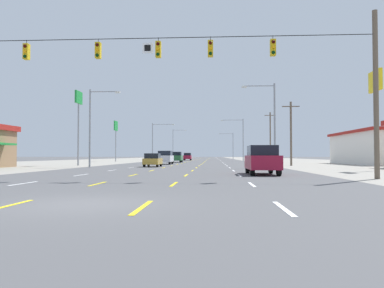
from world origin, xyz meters
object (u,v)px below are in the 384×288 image
Objects in this scene: hatchback_inner_left_near at (153,160)px; suv_inner_left_mid at (165,157)px; suv_inner_left_midfar at (177,157)px; suv_inner_left_far at (188,156)px; streetlight_left_row_0 at (93,122)px; pole_sign_left_row_2 at (116,130)px; pole_sign_right_row_0 at (375,94)px; streetlight_right_row_1 at (241,136)px; streetlight_left_row_1 at (155,138)px; suv_far_right_nearest at (262,159)px; streetlight_right_row_0 at (271,119)px; streetlight_left_row_2 at (174,142)px; pole_sign_left_row_1 at (79,109)px; streetlight_right_row_2 at (231,144)px.

suv_inner_left_mid reaches higher than hatchback_inner_left_near.
suv_inner_left_far is (0.01, 29.58, 0.00)m from suv_inner_left_midfar.
pole_sign_left_row_2 is at bearing 101.31° from streetlight_left_row_0.
suv_inner_left_midfar is 0.58× the size of pole_sign_right_row_0.
streetlight_right_row_1 is at bearing -51.51° from suv_inner_left_far.
streetlight_left_row_1 is (-6.13, 40.61, 4.35)m from hatchback_inner_left_near.
suv_far_right_nearest and suv_inner_left_far have the same top height.
suv_inner_left_mid is 15.00m from suv_inner_left_midfar.
streetlight_right_row_0 is 0.96× the size of streetlight_right_row_1.
streetlight_left_row_2 is (0.13, 84.91, 0.91)m from streetlight_left_row_0.
suv_far_right_nearest is 0.57× the size of streetlight_left_row_1.
suv_inner_left_far is at bearing 54.33° from pole_sign_left_row_2.
streetlight_left_row_0 reaches higher than pole_sign_right_row_0.
suv_inner_left_midfar is 0.52× the size of streetlight_right_row_1.
pole_sign_left_row_1 is 0.96× the size of streetlight_left_row_2.
suv_far_right_nearest reaches higher than hatchback_inner_left_near.
pole_sign_right_row_0 is (20.83, -22.32, 5.53)m from suv_inner_left_mid.
suv_inner_left_mid is 0.56× the size of pole_sign_left_row_2.
hatchback_inner_left_near is 41.30m from streetlight_left_row_1.
suv_inner_left_midfar is (0.19, 15.00, 0.00)m from suv_inner_left_mid.
streetlight_right_row_0 reaches higher than streetlight_left_row_0.
pole_sign_right_row_0 is 0.96× the size of streetlight_right_row_2.
streetlight_right_row_2 is (12.92, 55.80, 4.27)m from suv_inner_left_midfar.
pole_sign_right_row_0 is at bearing -25.86° from pole_sign_left_row_1.
streetlight_left_row_0 is (-27.09, 8.20, -1.56)m from pole_sign_right_row_0.
pole_sign_left_row_1 is (-10.64, 5.14, 6.58)m from hatchback_inner_left_near.
suv_inner_left_far is 21.25m from streetlight_right_row_1.
streetlight_right_row_2 is (12.91, 26.21, 4.27)m from suv_inner_left_far.
streetlight_left_row_1 reaches higher than hatchback_inner_left_near.
suv_inner_left_midfar and suv_inner_left_far have the same top height.
hatchback_inner_left_near is at bearing -25.78° from pole_sign_left_row_1.
pole_sign_right_row_0 is (10.42, 6.51, 5.53)m from suv_far_right_nearest.
pole_sign_left_row_1 is 1.14× the size of pole_sign_right_row_0.
pole_sign_right_row_0 is at bearing -47.55° from streetlight_right_row_0.
suv_far_right_nearest is 1.00× the size of suv_inner_left_mid.
suv_inner_left_midfar is at bearing -65.18° from streetlight_left_row_1.
streetlight_right_row_2 is (23.61, 77.92, -2.07)m from pole_sign_left_row_1.
streetlight_right_row_0 is at bearing -77.09° from streetlight_left_row_2.
suv_far_right_nearest is 22.58m from streetlight_left_row_0.
streetlight_right_row_1 reaches higher than suv_far_right_nearest.
streetlight_left_row_0 is at bearing 163.16° from pole_sign_right_row_0.
streetlight_right_row_1 is 1.06× the size of streetlight_right_row_2.
suv_far_right_nearest is 0.56× the size of pole_sign_left_row_2.
suv_inner_left_far is at bearing 97.92° from suv_far_right_nearest.
suv_far_right_nearest is 30.65m from suv_inner_left_mid.
pole_sign_right_row_0 is 93.44m from streetlight_right_row_2.
streetlight_right_row_1 reaches higher than streetlight_right_row_2.
suv_inner_left_mid is at bearing -60.45° from pole_sign_left_row_2.
suv_far_right_nearest is at bearing -82.08° from suv_inner_left_far.
streetlight_left_row_2 is at bearing 96.46° from suv_inner_left_midfar.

